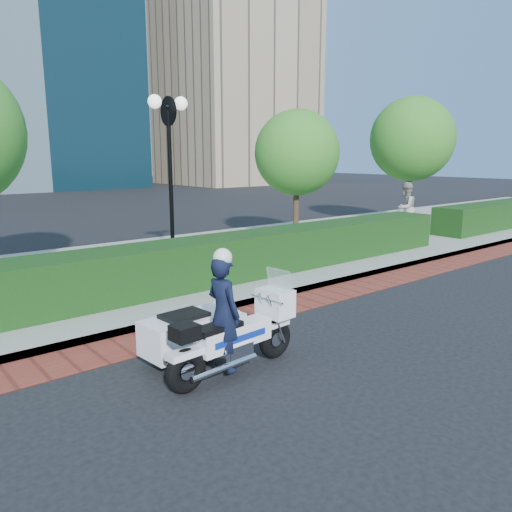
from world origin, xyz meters
TOP-DOWN VIEW (x-y plane):
  - ground at (0.00, 0.00)m, footprint 120.00×120.00m
  - brick_strip at (0.00, 1.50)m, footprint 60.00×1.00m
  - sidewalk at (0.00, 6.00)m, footprint 60.00×8.00m
  - hedge_main at (0.00, 3.60)m, footprint 18.00×1.20m
  - hedge_far at (16.00, 3.60)m, footprint 10.00×1.20m
  - lamppost at (1.00, 5.20)m, footprint 1.02×0.70m
  - tree_c at (6.50, 6.50)m, footprint 2.80×2.80m
  - tree_d at (13.00, 6.50)m, footprint 3.40×3.40m
  - tower_right at (28.00, 38.00)m, footprint 14.00×12.00m
  - police_motorcycle at (-1.41, -0.07)m, footprint 2.23×1.58m
  - pedestrian at (10.61, 5.02)m, footprint 0.98×0.80m

SIDE VIEW (x-z plane):
  - ground at x=0.00m, z-range 0.00..0.00m
  - brick_strip at x=0.00m, z-range 0.00..0.01m
  - sidewalk at x=0.00m, z-range 0.00..0.15m
  - police_motorcycle at x=-1.41m, z-range -0.28..1.52m
  - hedge_main at x=0.00m, z-range 0.15..1.15m
  - hedge_far at x=16.00m, z-range 0.15..1.15m
  - pedestrian at x=10.61m, z-range 0.15..2.02m
  - lamppost at x=1.00m, z-range 0.85..5.06m
  - tree_c at x=6.50m, z-range 0.90..5.20m
  - tree_d at x=13.00m, z-range 1.03..6.19m
  - tower_right at x=28.00m, z-range 0.00..28.00m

